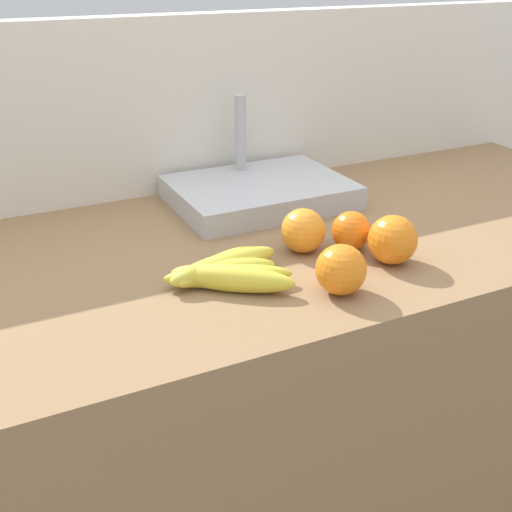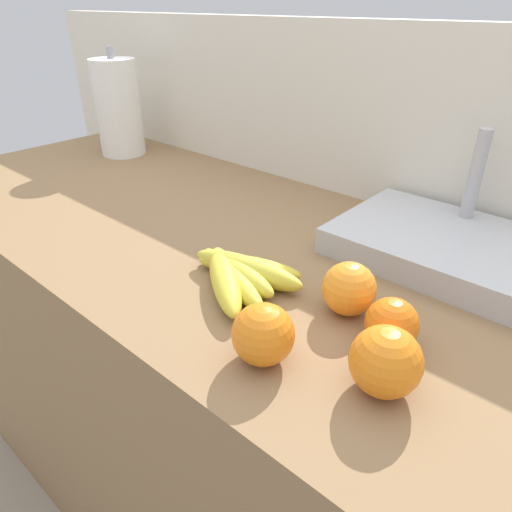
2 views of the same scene
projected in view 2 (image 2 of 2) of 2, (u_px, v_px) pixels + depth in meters
name	position (u px, v px, depth m)	size (l,w,h in m)	color
counter	(277.00, 441.00, 1.02)	(1.96, 0.64, 0.94)	olive
wall_back	(365.00, 307.00, 1.17)	(2.36, 0.06, 1.30)	silver
banana_bunch	(237.00, 273.00, 0.71)	(0.20, 0.18, 0.04)	gold
orange_back_right	(385.00, 361.00, 0.51)	(0.08, 0.08, 0.08)	orange
orange_right	(392.00, 324.00, 0.58)	(0.07, 0.07, 0.07)	orange
orange_far_right	(349.00, 289.00, 0.64)	(0.08, 0.08, 0.08)	orange
orange_back_left	(263.00, 334.00, 0.55)	(0.08, 0.08, 0.08)	orange
paper_towel_roll	(118.00, 108.00, 1.27)	(0.12, 0.12, 0.28)	white
sink_basin	(444.00, 244.00, 0.78)	(0.35, 0.26, 0.20)	#B7BABF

